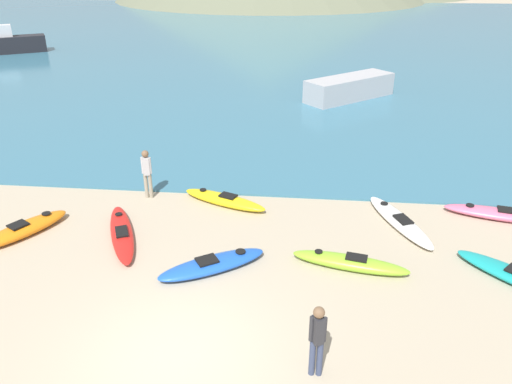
{
  "coord_description": "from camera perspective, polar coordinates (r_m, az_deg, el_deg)",
  "views": [
    {
      "loc": [
        2.37,
        -7.36,
        7.32
      ],
      "look_at": [
        0.95,
        6.65,
        0.5
      ],
      "focal_mm": 35.0,
      "sensor_mm": 36.0,
      "label": 1
    }
  ],
  "objects": [
    {
      "name": "kayak_on_sand_1",
      "position": [
        15.34,
        16.08,
        -3.2
      ],
      "size": [
        1.87,
        3.32,
        0.31
      ],
      "color": "white",
      "rests_on": "ground_plane"
    },
    {
      "name": "kayak_on_sand_2",
      "position": [
        15.7,
        -25.01,
        -3.86
      ],
      "size": [
        2.01,
        2.68,
        0.41
      ],
      "color": "orange",
      "rests_on": "ground_plane"
    },
    {
      "name": "person_near_waterline",
      "position": [
        16.41,
        -12.37,
        2.36
      ],
      "size": [
        0.33,
        0.27,
        1.65
      ],
      "color": "gray",
      "rests_on": "ground_plane"
    },
    {
      "name": "kayak_on_sand_8",
      "position": [
        16.79,
        26.23,
        -2.29
      ],
      "size": [
        3.36,
        1.41,
        0.35
      ],
      "color": "#E5668C",
      "rests_on": "ground_plane"
    },
    {
      "name": "moored_boat_0",
      "position": [
        45.09,
        -26.32,
        15.0
      ],
      "size": [
        5.1,
        3.81,
        2.14
      ],
      "color": "black",
      "rests_on": "bay_water"
    },
    {
      "name": "kayak_on_sand_6",
      "position": [
        12.82,
        -5.01,
        -8.23
      ],
      "size": [
        2.83,
        2.18,
        0.35
      ],
      "color": "blue",
      "rests_on": "ground_plane"
    },
    {
      "name": "kayak_on_sand_4",
      "position": [
        13.04,
        10.7,
        -7.92
      ],
      "size": [
        3.03,
        1.18,
        0.38
      ],
      "color": "#8CCC2D",
      "rests_on": "ground_plane"
    },
    {
      "name": "ground_plane",
      "position": [
        10.64,
        -9.19,
        -18.02
      ],
      "size": [
        400.0,
        400.0,
        0.0
      ],
      "primitive_type": "plane",
      "color": "tan"
    },
    {
      "name": "moored_boat_1",
      "position": [
        28.01,
        10.65,
        11.64
      ],
      "size": [
        5.03,
        4.72,
        1.18
      ],
      "color": "#B2B2B7",
      "rests_on": "bay_water"
    },
    {
      "name": "kayak_on_sand_7",
      "position": [
        14.64,
        -15.09,
        -4.55
      ],
      "size": [
        1.91,
        3.33,
        0.3
      ],
      "color": "red",
      "rests_on": "ground_plane"
    },
    {
      "name": "person_near_foreground",
      "position": [
        9.62,
        7.03,
        -16.13
      ],
      "size": [
        0.32,
        0.28,
        1.59
      ],
      "color": "#384260",
      "rests_on": "ground_plane"
    },
    {
      "name": "bay_water",
      "position": [
        50.29,
        3.15,
        17.47
      ],
      "size": [
        160.0,
        70.0,
        0.06
      ],
      "primitive_type": "cube",
      "color": "teal",
      "rests_on": "ground_plane"
    },
    {
      "name": "kayak_on_sand_5",
      "position": [
        15.93,
        -3.64,
        -0.89
      ],
      "size": [
        2.95,
        1.71,
        0.37
      ],
      "color": "yellow",
      "rests_on": "ground_plane"
    }
  ]
}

